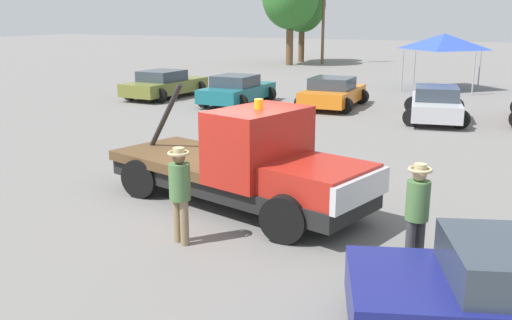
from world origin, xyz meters
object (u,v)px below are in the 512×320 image
at_px(parked_car_silver, 436,104).
at_px(canopy_tent_blue, 444,41).
at_px(parked_car_olive, 165,84).
at_px(tree_center, 302,4).
at_px(person_near_truck, 417,207).
at_px(parked_car_teal, 237,90).
at_px(person_at_hood, 180,188).
at_px(utility_pole, 324,0).
at_px(tow_truck, 248,166).
at_px(parked_car_orange, 333,93).

relative_size(parked_car_silver, canopy_tent_blue, 1.31).
xyz_separation_m(parked_car_olive, tree_center, (-1.61, 22.94, 4.10)).
bearing_deg(parked_car_olive, parked_car_silver, -89.64).
xyz_separation_m(person_near_truck, tree_center, (-16.26, 37.43, 3.72)).
height_order(parked_car_teal, tree_center, tree_center).
distance_m(parked_car_teal, parked_car_silver, 8.76).
height_order(parked_car_silver, tree_center, tree_center).
relative_size(parked_car_olive, tree_center, 0.68).
bearing_deg(person_near_truck, tree_center, 150.89).
bearing_deg(person_at_hood, tree_center, 40.22).
height_order(parked_car_olive, parked_car_teal, same).
bearing_deg(utility_pole, tow_truck, -73.57).
bearing_deg(person_near_truck, parked_car_orange, 149.91).
relative_size(person_at_hood, parked_car_teal, 0.41).
xyz_separation_m(parked_car_orange, parked_car_silver, (4.54, -1.31, -0.00)).
xyz_separation_m(tree_center, utility_pole, (2.28, -1.14, 0.30)).
relative_size(tow_truck, canopy_tent_blue, 1.78).
bearing_deg(parked_car_teal, parked_car_silver, -91.39).
distance_m(parked_car_teal, parked_car_orange, 4.33).
xyz_separation_m(tow_truck, tree_center, (-12.56, 35.99, 3.82)).
bearing_deg(person_near_truck, parked_car_silver, 134.43).
bearing_deg(parked_car_olive, person_at_hood, -141.39).
distance_m(person_near_truck, canopy_tent_blue, 23.86).
distance_m(person_near_truck, utility_pole, 39.10).
height_order(parked_car_teal, parked_car_orange, same).
distance_m(person_near_truck, person_at_hood, 4.03).
bearing_deg(tree_center, parked_car_silver, -58.39).
height_order(person_at_hood, utility_pole, utility_pole).
xyz_separation_m(person_at_hood, parked_car_olive, (-10.70, 15.27, -0.39)).
relative_size(parked_car_olive, canopy_tent_blue, 1.32).
bearing_deg(canopy_tent_blue, person_at_hood, -92.62).
bearing_deg(person_near_truck, parked_car_teal, 164.00).
bearing_deg(parked_car_teal, tree_center, 14.68).
bearing_deg(parked_car_silver, parked_car_olive, 76.88).
distance_m(tow_truck, parked_car_olive, 17.04).
bearing_deg(person_at_hood, parked_car_teal, 45.98).
bearing_deg(parked_car_orange, tree_center, 22.32).
bearing_deg(tree_center, person_at_hood, -72.15).
bearing_deg(tree_center, tow_truck, -70.77).
height_order(person_near_truck, parked_car_teal, person_near_truck).
bearing_deg(utility_pole, person_near_truck, -68.93).
xyz_separation_m(tow_truck, parked_car_silver, (2.01, 12.32, -0.28)).
bearing_deg(parked_car_silver, utility_pole, 18.71).
bearing_deg(tow_truck, parked_car_orange, 115.55).
distance_m(parked_car_orange, tree_center, 24.85).
bearing_deg(canopy_tent_blue, tree_center, 134.24).
relative_size(tow_truck, parked_car_olive, 1.34).
relative_size(tow_truck, person_at_hood, 3.65).
bearing_deg(parked_car_silver, parked_car_teal, 78.02).
relative_size(parked_car_silver, tree_center, 0.67).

